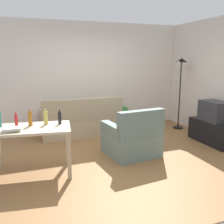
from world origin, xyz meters
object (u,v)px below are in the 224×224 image
object	(u,v)px
bottle_squat	(46,118)
bottle_dark	(60,118)
bottle_red	(16,120)
torchiere_lamp	(181,74)
desk	(31,134)
tv_stand	(213,132)
bottle_amber	(30,119)
potted_plant	(122,115)
tv	(214,111)
armchair	(133,139)
book_stack	(11,129)
bottle_tall	(0,119)
couch	(81,122)

from	to	relation	value
bottle_squat	bottle_dark	world-z (taller)	bottle_squat
bottle_red	bottle_squat	bearing A→B (deg)	-7.16
torchiere_lamp	bottle_dark	distance (m)	3.63
desk	bottle_squat	bearing A→B (deg)	32.12
tv_stand	bottle_amber	bearing A→B (deg)	91.91
tv_stand	potted_plant	xyz separation A→B (m)	(-1.35, 1.86, 0.09)
tv	bottle_red	xyz separation A→B (m)	(-3.94, -0.07, 0.15)
tv_stand	potted_plant	size ratio (longest dim) A/B	1.93
torchiere_lamp	armchair	world-z (taller)	torchiere_lamp
armchair	bottle_squat	xyz separation A→B (m)	(-1.57, -0.06, 0.55)
tv_stand	armchair	world-z (taller)	armchair
tv_stand	book_stack	bearing A→B (deg)	95.28
tv_stand	book_stack	size ratio (longest dim) A/B	4.24
armchair	book_stack	world-z (taller)	armchair
bottle_tall	bottle_squat	world-z (taller)	bottle_tall
tv	bottle_amber	bearing A→B (deg)	91.91
tv	bottle_red	bearing A→B (deg)	90.97
bottle_squat	tv	bearing A→B (deg)	2.02
bottle_amber	bottle_dark	bearing A→B (deg)	-6.24
couch	desk	bearing A→B (deg)	56.02
armchair	book_stack	distance (m)	2.16
bottle_tall	desk	bearing A→B (deg)	-23.56
bottle_amber	torchiere_lamp	bearing A→B (deg)	20.48
couch	bottle_amber	bearing A→B (deg)	54.47
armchair	bottle_squat	bearing A→B (deg)	-4.24
torchiere_lamp	potted_plant	bearing A→B (deg)	156.27
tv_stand	bottle_tall	distance (m)	4.23
desk	bottle_dark	xyz separation A→B (m)	(0.46, 0.06, 0.21)
couch	bottle_red	bearing A→B (deg)	49.04
bottle_tall	book_stack	size ratio (longest dim) A/B	1.14
couch	tv	size ratio (longest dim) A/B	3.06
tv	bottle_amber	xyz separation A→B (m)	(-3.74, -0.12, 0.17)
desk	bottle_red	size ratio (longest dim) A/B	5.83
bottle_amber	bottle_squat	xyz separation A→B (m)	(0.24, 0.00, -0.00)
bottle_red	bottle_amber	size ratio (longest dim) A/B	0.86
bottle_tall	couch	bearing A→B (deg)	44.14
bottle_red	book_stack	xyz separation A→B (m)	(-0.07, -0.30, -0.06)
armchair	bottle_amber	size ratio (longest dim) A/B	3.84
desk	armchair	distance (m)	1.85
couch	tv_stand	distance (m)	2.97
tv_stand	desk	world-z (taller)	desk
couch	bottle_tall	bearing A→B (deg)	44.14
torchiere_lamp	bottle_amber	bearing A→B (deg)	-159.52
armchair	couch	bearing A→B (deg)	-75.67
tv	bottle_amber	world-z (taller)	bottle_amber
potted_plant	bottle_squat	world-z (taller)	bottle_squat
armchair	bottle_amber	world-z (taller)	bottle_amber
couch	tv	xyz separation A→B (m)	(2.54, -1.55, 0.39)
torchiere_lamp	tv	bearing A→B (deg)	-89.84
desk	bottle_dark	distance (m)	0.51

